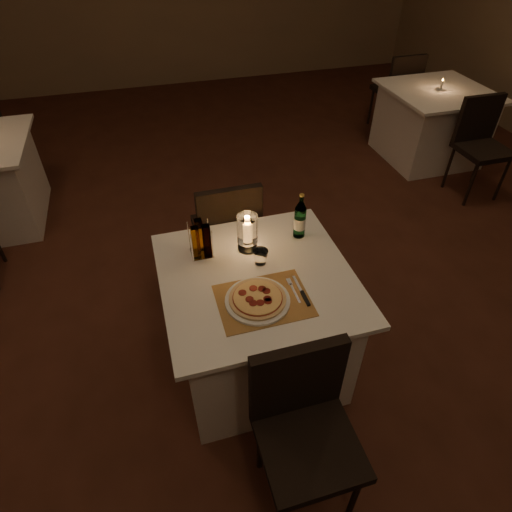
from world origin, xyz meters
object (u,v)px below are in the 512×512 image
object	(u,v)px
pizza	(258,298)
neighbor_table_right	(431,124)
chair_far	(227,227)
plate	(258,300)
chair_near	(303,417)
water_bottle	(300,220)
hurricane_candle	(247,230)
tumbler	(260,257)
main_table	(257,322)

from	to	relation	value
pizza	neighbor_table_right	size ratio (longest dim) A/B	0.28
chair_far	plate	distance (m)	0.92
chair_near	plate	world-z (taller)	chair_near
water_bottle	hurricane_candle	world-z (taller)	water_bottle
chair_far	tumbler	distance (m)	0.66
chair_far	plate	world-z (taller)	chair_far
chair_near	water_bottle	world-z (taller)	water_bottle
plate	hurricane_candle	xyz separation A→B (m)	(0.06, 0.41, 0.12)
chair_far	water_bottle	world-z (taller)	water_bottle
chair_near	plate	xyz separation A→B (m)	(-0.05, 0.53, 0.20)
chair_near	tumbler	bearing A→B (deg)	86.72
main_table	chair_far	size ratio (longest dim) A/B	1.11
pizza	hurricane_candle	bearing A→B (deg)	81.40
neighbor_table_right	water_bottle	bearing A→B (deg)	-140.02
pizza	tumbler	world-z (taller)	tumbler
plate	tumbler	world-z (taller)	tumbler
main_table	tumbler	distance (m)	0.42
plate	chair_far	bearing A→B (deg)	86.80
main_table	water_bottle	size ratio (longest dim) A/B	3.56
pizza	plate	bearing A→B (deg)	-148.81
chair_far	water_bottle	bearing A→B (deg)	-53.88
pizza	neighbor_table_right	bearing A→B (deg)	41.56
pizza	water_bottle	size ratio (longest dim) A/B	1.00
main_table	chair_near	size ratio (longest dim) A/B	1.11
water_bottle	neighbor_table_right	distance (m)	2.93
chair_far	hurricane_candle	distance (m)	0.58
tumbler	pizza	bearing A→B (deg)	-109.33
main_table	chair_far	distance (m)	0.74
hurricane_candle	neighbor_table_right	bearing A→B (deg)	36.75
tumbler	hurricane_candle	world-z (taller)	hurricane_candle
chair_far	pizza	bearing A→B (deg)	-93.19
pizza	tumbler	distance (m)	0.29
chair_far	water_bottle	xyz separation A→B (m)	(0.33, -0.45, 0.30)
tumbler	water_bottle	size ratio (longest dim) A/B	0.30
chair_far	tumbler	bearing A→B (deg)	-85.73
tumbler	neighbor_table_right	size ratio (longest dim) A/B	0.08
chair_near	pizza	distance (m)	0.58
chair_far	pizza	size ratio (longest dim) A/B	3.21
chair_near	chair_far	size ratio (longest dim) A/B	1.00
hurricane_candle	neighbor_table_right	xyz separation A→B (m)	(2.53, 1.89, -0.50)
main_table	pizza	size ratio (longest dim) A/B	3.57
main_table	plate	world-z (taller)	plate
main_table	water_bottle	distance (m)	0.64
tumbler	hurricane_candle	size ratio (longest dim) A/B	0.37
hurricane_candle	neighbor_table_right	distance (m)	3.20
chair_near	hurricane_candle	distance (m)	1.00
hurricane_candle	plate	bearing A→B (deg)	-98.62
chair_near	plate	distance (m)	0.57
chair_near	plate	size ratio (longest dim) A/B	2.81
chair_far	hurricane_candle	size ratio (longest dim) A/B	4.06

